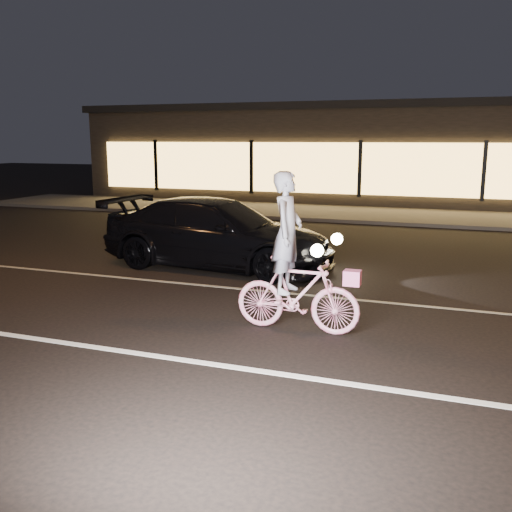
% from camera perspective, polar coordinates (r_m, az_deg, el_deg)
% --- Properties ---
extents(ground, '(90.00, 90.00, 0.00)m').
position_cam_1_polar(ground, '(8.93, -6.43, -6.41)').
color(ground, black).
rests_on(ground, ground).
extents(lane_stripe_near, '(60.00, 0.12, 0.01)m').
position_cam_1_polar(lane_stripe_near, '(7.70, -11.43, -9.57)').
color(lane_stripe_near, silver).
rests_on(lane_stripe_near, ground).
extents(lane_stripe_far, '(60.00, 0.10, 0.01)m').
position_cam_1_polar(lane_stripe_far, '(10.69, -1.69, -3.28)').
color(lane_stripe_far, gray).
rests_on(lane_stripe_far, ground).
extents(sidewalk, '(30.00, 4.00, 0.12)m').
position_cam_1_polar(sidewalk, '(21.12, 9.36, 4.18)').
color(sidewalk, '#383533').
rests_on(sidewalk, ground).
extents(storefront, '(25.40, 8.42, 4.20)m').
position_cam_1_polar(storefront, '(26.84, 11.91, 10.13)').
color(storefront, black).
rests_on(storefront, ground).
extents(cyclist, '(1.84, 0.63, 2.32)m').
position_cam_1_polar(cyclist, '(8.21, 3.87, -2.00)').
color(cyclist, '#FC4281').
rests_on(cyclist, ground).
extents(sedan, '(5.26, 2.42, 1.49)m').
position_cam_1_polar(sedan, '(12.38, -3.81, 2.27)').
color(sedan, black).
rests_on(sedan, ground).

